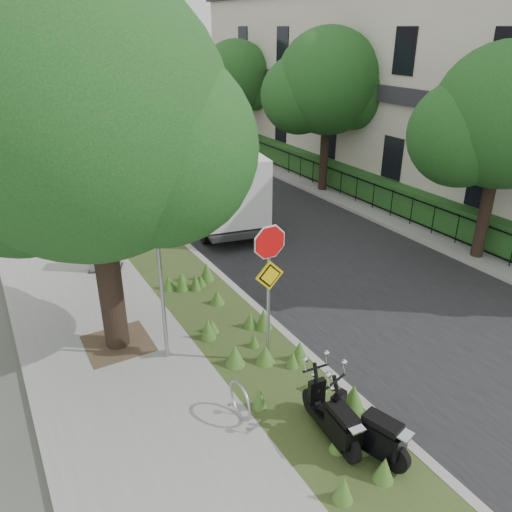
{
  "coord_description": "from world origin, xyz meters",
  "views": [
    {
      "loc": [
        -5.93,
        -6.85,
        6.59
      ],
      "look_at": [
        -0.25,
        3.12,
        1.3
      ],
      "focal_mm": 35.0,
      "sensor_mm": 36.0,
      "label": 1
    }
  ],
  "objects_px": {
    "sign_assembly": "(269,268)",
    "scooter_near": "(336,424)",
    "scooter_far": "(372,436)",
    "utility_cabinet": "(103,250)",
    "box_truck": "(219,183)"
  },
  "relations": [
    {
      "from": "sign_assembly",
      "to": "scooter_far",
      "type": "bearing_deg",
      "value": -87.16
    },
    {
      "from": "scooter_near",
      "to": "scooter_far",
      "type": "bearing_deg",
      "value": -56.49
    },
    {
      "from": "scooter_near",
      "to": "utility_cabinet",
      "type": "distance_m",
      "value": 8.87
    },
    {
      "from": "sign_assembly",
      "to": "utility_cabinet",
      "type": "bearing_deg",
      "value": 106.69
    },
    {
      "from": "sign_assembly",
      "to": "scooter_near",
      "type": "xyz_separation_m",
      "value": [
        -0.18,
        -2.52,
        -1.81
      ]
    },
    {
      "from": "scooter_near",
      "to": "scooter_far",
      "type": "xyz_separation_m",
      "value": [
        0.33,
        -0.5,
        0.02
      ]
    },
    {
      "from": "sign_assembly",
      "to": "box_truck",
      "type": "height_order",
      "value": "sign_assembly"
    },
    {
      "from": "scooter_near",
      "to": "box_truck",
      "type": "xyz_separation_m",
      "value": [
        2.97,
        10.56,
        1.05
      ]
    },
    {
      "from": "sign_assembly",
      "to": "scooter_far",
      "type": "distance_m",
      "value": 3.52
    },
    {
      "from": "scooter_far",
      "to": "utility_cabinet",
      "type": "bearing_deg",
      "value": 102.28
    },
    {
      "from": "sign_assembly",
      "to": "scooter_near",
      "type": "relative_size",
      "value": 1.88
    },
    {
      "from": "utility_cabinet",
      "to": "scooter_far",
      "type": "bearing_deg",
      "value": -77.72
    },
    {
      "from": "utility_cabinet",
      "to": "scooter_near",
      "type": "bearing_deg",
      "value": -79.12
    },
    {
      "from": "scooter_near",
      "to": "scooter_far",
      "type": "height_order",
      "value": "scooter_far"
    },
    {
      "from": "scooter_far",
      "to": "box_truck",
      "type": "bearing_deg",
      "value": 76.57
    }
  ]
}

